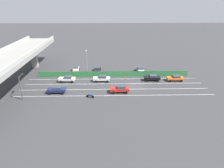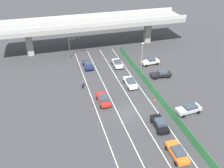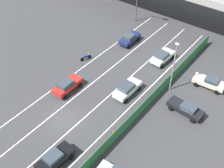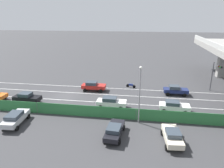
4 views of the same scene
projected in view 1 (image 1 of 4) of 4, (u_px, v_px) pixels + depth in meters
name	position (u px, v px, depth m)	size (l,w,h in m)	color
ground_plane	(135.00, 86.00, 50.96)	(300.00, 300.00, 0.00)	#38383A
lane_line_left_edge	(115.00, 96.00, 46.00)	(0.14, 46.81, 0.01)	silver
lane_line_mid_left	(114.00, 89.00, 49.23)	(0.14, 46.81, 0.01)	silver
lane_line_mid_right	(114.00, 84.00, 52.45)	(0.14, 46.81, 0.01)	silver
lane_line_right_edge	(113.00, 79.00, 55.68)	(0.14, 46.81, 0.01)	silver
elevated_overpass	(8.00, 61.00, 47.58)	(52.11, 8.93, 8.59)	gray
green_fence	(113.00, 74.00, 56.93)	(0.10, 42.91, 1.68)	#2D753D
car_taxi_orange	(175.00, 78.00, 54.05)	(2.07, 4.40, 1.57)	orange
car_hatchback_white	(102.00, 78.00, 53.60)	(1.99, 4.55, 1.66)	silver
car_sedan_navy	(57.00, 89.00, 46.92)	(2.00, 4.24, 1.68)	navy
car_sedan_white	(67.00, 79.00, 53.42)	(2.20, 4.44, 1.60)	white
car_sedan_black	(152.00, 77.00, 54.13)	(2.18, 4.45, 1.69)	black
car_sedan_red	(120.00, 89.00, 47.28)	(2.13, 4.49, 1.73)	red
motorcycle	(90.00, 96.00, 44.83)	(0.80, 1.89, 0.93)	black
parked_wagon_silver	(140.00, 70.00, 60.28)	(4.78, 2.33, 1.65)	#B2B5B7
parked_sedan_dark	(97.00, 69.00, 60.90)	(4.74, 2.18, 1.51)	black
parked_sedan_cream	(76.00, 69.00, 60.99)	(4.48, 2.23, 1.61)	beige
traffic_light	(21.00, 82.00, 43.44)	(2.90, 0.67, 5.44)	#47474C
street_lamp	(87.00, 61.00, 55.89)	(0.60, 0.36, 7.66)	gray
traffic_cone	(125.00, 77.00, 56.49)	(0.47, 0.47, 0.60)	orange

